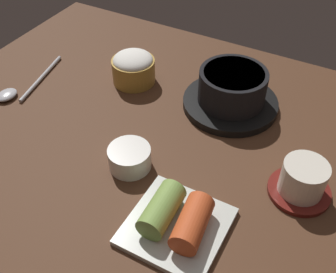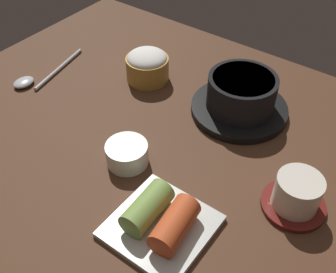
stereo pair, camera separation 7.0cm
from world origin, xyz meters
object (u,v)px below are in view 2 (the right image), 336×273
stone_pot (241,97)px  banchan_cup_center (127,153)px  tea_cup_with_saucer (297,195)px  spoon (36,77)px  rice_bowl (147,65)px  kimchi_plate (161,220)px

stone_pot → banchan_cup_center: (-8.95, -23.43, -1.67)cm
tea_cup_with_saucer → banchan_cup_center: size_ratio=1.38×
stone_pot → spoon: (-41.07, -16.57, -3.12)cm
rice_bowl → banchan_cup_center: 25.14cm
banchan_cup_center → tea_cup_with_saucer: bearing=16.4°
stone_pot → rice_bowl: size_ratio=2.07×
stone_pot → spoon: bearing=-158.0°
tea_cup_with_saucer → kimchi_plate: (-14.25, -15.51, -0.89)cm
stone_pot → rice_bowl: stone_pot is taller
tea_cup_with_saucer → kimchi_plate: tea_cup_with_saucer is taller
tea_cup_with_saucer → kimchi_plate: bearing=-132.6°
tea_cup_with_saucer → spoon: (-59.31, -1.16, -2.35)cm
rice_bowl → kimchi_plate: 38.85cm
stone_pot → tea_cup_with_saucer: size_ratio=1.88×
banchan_cup_center → kimchi_plate: bearing=-30.1°
stone_pot → spoon: size_ratio=0.99×
kimchi_plate → banchan_cup_center: bearing=149.9°
rice_bowl → banchan_cup_center: (12.72, -21.64, -1.46)cm
rice_bowl → kimchi_plate: rice_bowl is taller
kimchi_plate → spoon: kimchi_plate is taller
banchan_cup_center → spoon: banchan_cup_center is taller
stone_pot → rice_bowl: 21.74cm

